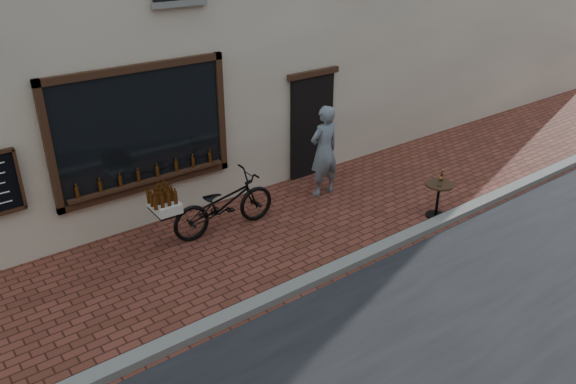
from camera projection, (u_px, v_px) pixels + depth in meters
ground at (356, 272)px, 9.00m from camera, size 90.00×90.00×0.00m
kerb at (348, 263)px, 9.11m from camera, size 90.00×0.25×0.12m
cargo_bicycle at (222, 204)px, 9.99m from camera, size 2.39×0.77×1.12m
bistro_table at (439, 193)px, 10.50m from camera, size 0.53×0.53×0.91m
pedestrian at (324, 151)px, 11.20m from camera, size 0.69×0.46×1.87m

